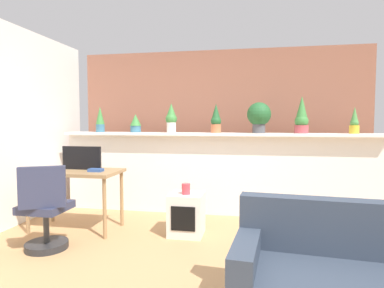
{
  "coord_description": "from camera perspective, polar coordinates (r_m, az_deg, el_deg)",
  "views": [
    {
      "loc": [
        0.54,
        -2.75,
        1.35
      ],
      "look_at": [
        -0.21,
        1.21,
        1.08
      ],
      "focal_mm": 30.71,
      "sensor_mm": 36.0,
      "label": 1
    }
  ],
  "objects": [
    {
      "name": "vase_on_shelf",
      "position": [
        3.9,
        -1.06,
        -7.8
      ],
      "size": [
        0.1,
        0.1,
        0.13
      ],
      "primitive_type": "cylinder",
      "color": "#CC3D47",
      "rests_on": "side_cube_shelf"
    },
    {
      "name": "office_chair",
      "position": [
        3.82,
        -24.16,
        -11.08
      ],
      "size": [
        0.52,
        0.52,
        0.91
      ],
      "color": "#262628",
      "rests_on": "ground"
    },
    {
      "name": "potted_plant_6",
      "position": [
        4.9,
        26.37,
        3.4
      ],
      "size": [
        0.13,
        0.13,
        0.36
      ],
      "color": "gold",
      "rests_on": "plant_shelf"
    },
    {
      "name": "book_on_desk",
      "position": [
        4.15,
        -16.37,
        -4.38
      ],
      "size": [
        0.17,
        0.11,
        0.04
      ],
      "primitive_type": "cube",
      "color": "#2D4C8C",
      "rests_on": "desk"
    },
    {
      "name": "potted_plant_5",
      "position": [
        4.78,
        18.5,
        4.48
      ],
      "size": [
        0.19,
        0.19,
        0.51
      ],
      "color": "#B7474C",
      "rests_on": "plant_shelf"
    },
    {
      "name": "side_cube_shelf",
      "position": [
        4.01,
        -0.97,
        -12.07
      ],
      "size": [
        0.4,
        0.41,
        0.5
      ],
      "color": "silver",
      "rests_on": "ground"
    },
    {
      "name": "divider_wall",
      "position": [
        4.84,
        4.14,
        -5.36
      ],
      "size": [
        4.6,
        0.16,
        1.15
      ],
      "primitive_type": "cube",
      "color": "white",
      "rests_on": "ground"
    },
    {
      "name": "plant_shelf",
      "position": [
        4.74,
        4.12,
        1.71
      ],
      "size": [
        4.6,
        0.34,
        0.04
      ],
      "primitive_type": "cube",
      "color": "white",
      "rests_on": "divider_wall"
    },
    {
      "name": "potted_plant_4",
      "position": [
        4.7,
        11.56,
        4.84
      ],
      "size": [
        0.33,
        0.33,
        0.43
      ],
      "color": "#4C4C51",
      "rests_on": "plant_shelf"
    },
    {
      "name": "potted_plant_3",
      "position": [
        4.73,
        4.19,
        4.27
      ],
      "size": [
        0.15,
        0.15,
        0.42
      ],
      "color": "#C66B42",
      "rests_on": "plant_shelf"
    },
    {
      "name": "desk",
      "position": [
        4.36,
        -19.55,
        -5.42
      ],
      "size": [
        1.1,
        0.6,
        0.75
      ],
      "color": "#99754C",
      "rests_on": "ground"
    },
    {
      "name": "couch",
      "position": [
        2.54,
        26.66,
        -21.49
      ],
      "size": [
        1.62,
        0.9,
        0.8
      ],
      "color": "#333D4C",
      "rests_on": "ground"
    },
    {
      "name": "potted_plant_1",
      "position": [
        5.04,
        -9.77,
        3.62
      ],
      "size": [
        0.17,
        0.17,
        0.27
      ],
      "color": "#386B84",
      "rests_on": "plant_shelf"
    },
    {
      "name": "ground_plane",
      "position": [
        3.11,
        -0.42,
        -21.91
      ],
      "size": [
        12.0,
        12.0,
        0.0
      ],
      "primitive_type": "plane",
      "color": "tan"
    },
    {
      "name": "brick_wall_behind",
      "position": [
        5.38,
        4.91,
        2.76
      ],
      "size": [
        4.6,
        0.1,
        2.5
      ],
      "primitive_type": "cube",
      "color": "#935B47",
      "rests_on": "ground"
    },
    {
      "name": "potted_plant_0",
      "position": [
        5.23,
        -15.67,
        4.14
      ],
      "size": [
        0.13,
        0.13,
        0.39
      ],
      "color": "#386B84",
      "rests_on": "plant_shelf"
    },
    {
      "name": "potted_plant_2",
      "position": [
        4.83,
        -3.62,
        4.55
      ],
      "size": [
        0.17,
        0.17,
        0.43
      ],
      "color": "silver",
      "rests_on": "plant_shelf"
    },
    {
      "name": "tv_monitor",
      "position": [
        4.38,
        -18.59,
        -2.3
      ],
      "size": [
        0.51,
        0.04,
        0.29
      ],
      "primitive_type": "cube",
      "color": "black",
      "rests_on": "desk"
    }
  ]
}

